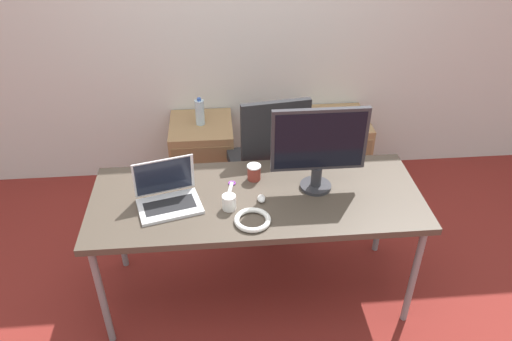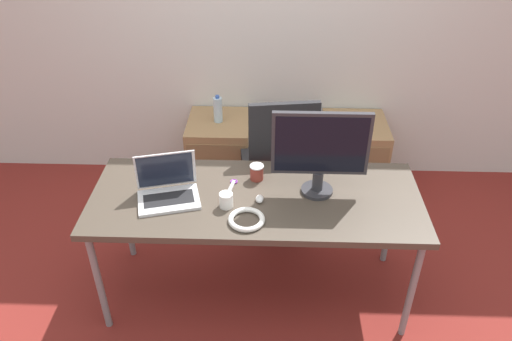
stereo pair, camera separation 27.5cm
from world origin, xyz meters
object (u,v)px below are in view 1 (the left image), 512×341
object	(u,v)px
office_chair	(267,177)
coffee_cup_brown	(254,172)
monitor	(319,146)
cabinet_right	(334,151)
cabinet_left	(203,157)
water_bottle	(200,112)
cable_coil	(253,220)
laptop_center	(168,196)
mouse	(261,199)
coffee_cup_white	(229,202)

from	to	relation	value
office_chair	coffee_cup_brown	world-z (taller)	office_chair
monitor	cabinet_right	bearing A→B (deg)	70.51
cabinet_left	water_bottle	distance (m)	0.40
water_bottle	cable_coil	size ratio (longest dim) A/B	1.12
laptop_center	office_chair	bearing A→B (deg)	47.02
laptop_center	mouse	distance (m)	0.51
cabinet_right	mouse	size ratio (longest dim) A/B	8.98
mouse	cable_coil	world-z (taller)	mouse
coffee_cup_white	coffee_cup_brown	size ratio (longest dim) A/B	0.90
office_chair	coffee_cup_white	world-z (taller)	office_chair
coffee_cup_brown	cable_coil	distance (m)	0.40
office_chair	coffee_cup_brown	distance (m)	0.62
water_bottle	coffee_cup_brown	xyz separation A→B (m)	(0.33, -0.99, 0.10)
water_bottle	coffee_cup_brown	bearing A→B (deg)	-71.62
cabinet_left	monitor	world-z (taller)	monitor
cabinet_right	water_bottle	world-z (taller)	water_bottle
monitor	coffee_cup_brown	size ratio (longest dim) A/B	5.60
mouse	cable_coil	distance (m)	0.19
office_chair	monitor	distance (m)	0.87
cabinet_right	coffee_cup_white	size ratio (longest dim) A/B	7.07
coffee_cup_brown	coffee_cup_white	bearing A→B (deg)	-120.48
mouse	coffee_cup_white	distance (m)	0.19
laptop_center	coffee_cup_white	xyz separation A→B (m)	(0.33, -0.07, -0.01)
office_chair	water_bottle	world-z (taller)	office_chair
coffee_cup_brown	mouse	bearing A→B (deg)	-83.95
coffee_cup_white	cable_coil	bearing A→B (deg)	-47.04
mouse	coffee_cup_brown	distance (m)	0.22
cabinet_right	monitor	xyz separation A→B (m)	(-0.39, -1.10, 0.74)
office_chair	coffee_cup_white	bearing A→B (deg)	-111.39
cabinet_left	laptop_center	xyz separation A→B (m)	(-0.16, -1.18, 0.51)
coffee_cup_white	cable_coil	xyz separation A→B (m)	(0.12, -0.13, -0.03)
cabinet_right	monitor	bearing A→B (deg)	-109.49
office_chair	coffee_cup_white	distance (m)	0.88
laptop_center	coffee_cup_white	bearing A→B (deg)	-12.58
office_chair	cabinet_left	world-z (taller)	office_chair
office_chair	cabinet_left	size ratio (longest dim) A/B	1.85
water_bottle	cable_coil	xyz separation A→B (m)	(0.29, -1.38, 0.07)
water_bottle	monitor	distance (m)	1.34
monitor	cable_coil	bearing A→B (deg)	-144.46
cabinet_left	water_bottle	size ratio (longest dim) A/B	2.77
cabinet_left	coffee_cup_white	xyz separation A→B (m)	(0.17, -1.26, 0.50)
mouse	coffee_cup_white	world-z (taller)	coffee_cup_white
cable_coil	cabinet_right	bearing A→B (deg)	60.59
laptop_center	coffee_cup_brown	bearing A→B (deg)	21.53
office_chair	water_bottle	size ratio (longest dim) A/B	5.12
office_chair	water_bottle	distance (m)	0.74
cabinet_left	mouse	xyz separation A→B (m)	(0.35, -1.20, 0.47)
cabinet_right	coffee_cup_brown	world-z (taller)	coffee_cup_brown
cabinet_left	water_bottle	world-z (taller)	water_bottle
cabinet_left	mouse	world-z (taller)	mouse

